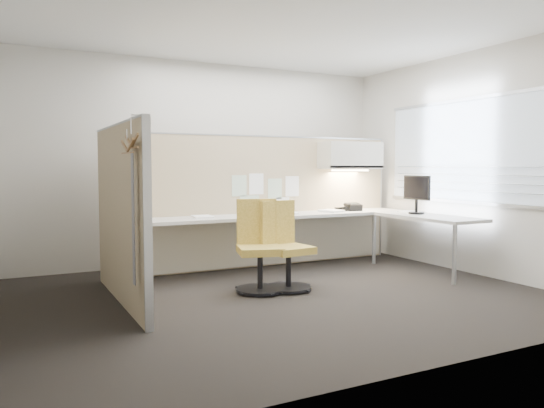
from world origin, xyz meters
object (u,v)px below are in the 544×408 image
chair_left (259,249)px  chair_right (285,249)px  monitor (417,192)px  desk (301,224)px  phone (353,207)px

chair_left → chair_right: bearing=5.8°
monitor → desk: bearing=64.7°
chair_left → phone: bearing=42.5°
chair_left → phone: size_ratio=4.19×
desk → phone: bearing=9.5°
monitor → phone: monitor is taller
chair_left → monitor: (2.37, 0.17, 0.56)m
chair_right → chair_left: bearing=164.0°
desk → chair_left: chair_left is taller
desk → chair_left: bearing=-140.5°
desk → phone: (0.95, 0.16, 0.18)m
chair_left → monitor: bearing=19.7°
desk → chair_right: 1.14m
monitor → phone: size_ratio=2.14×
desk → chair_right: size_ratio=4.17×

